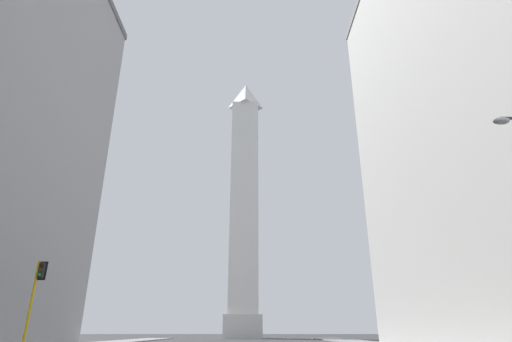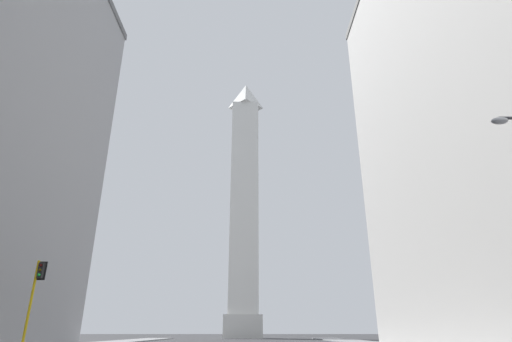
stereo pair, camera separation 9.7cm
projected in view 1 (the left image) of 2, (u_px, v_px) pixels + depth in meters
obelisk at (244, 201)px, 91.76m from camera, size 7.85×7.85×60.70m
traffic_light_mid_left at (35, 291)px, 28.24m from camera, size 0.77×0.50×6.21m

